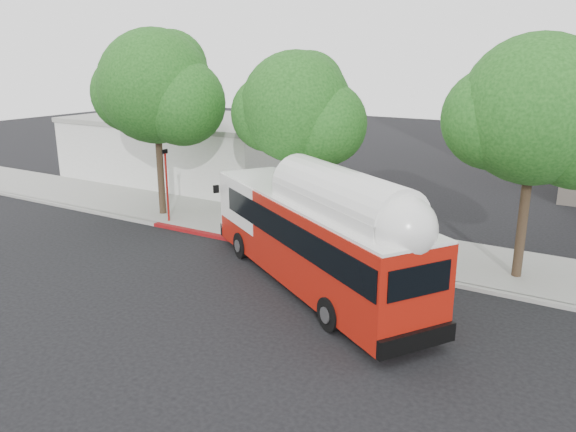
# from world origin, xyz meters

# --- Properties ---
(ground) EXTENTS (120.00, 120.00, 0.00)m
(ground) POSITION_xyz_m (0.00, 0.00, 0.00)
(ground) COLOR black
(ground) RESTS_ON ground
(sidewalk) EXTENTS (60.00, 5.00, 0.15)m
(sidewalk) POSITION_xyz_m (0.00, 6.50, 0.07)
(sidewalk) COLOR gray
(sidewalk) RESTS_ON ground
(curb_strip) EXTENTS (60.00, 0.30, 0.15)m
(curb_strip) POSITION_xyz_m (0.00, 3.90, 0.07)
(curb_strip) COLOR gray
(curb_strip) RESTS_ON ground
(red_curb_segment) EXTENTS (10.00, 0.32, 0.16)m
(red_curb_segment) POSITION_xyz_m (-3.00, 3.90, 0.08)
(red_curb_segment) COLOR maroon
(red_curb_segment) RESTS_ON ground
(street_tree_left) EXTENTS (6.67, 5.80, 9.74)m
(street_tree_left) POSITION_xyz_m (-8.53, 5.56, 6.60)
(street_tree_left) COLOR #2D2116
(street_tree_left) RESTS_ON ground
(street_tree_mid) EXTENTS (5.75, 5.00, 8.62)m
(street_tree_mid) POSITION_xyz_m (-0.59, 6.06, 5.91)
(street_tree_mid) COLOR #2D2116
(street_tree_mid) RESTS_ON ground
(street_tree_right) EXTENTS (6.21, 5.40, 9.18)m
(street_tree_right) POSITION_xyz_m (9.44, 5.86, 6.26)
(street_tree_right) COLOR #2D2116
(street_tree_right) RESTS_ON ground
(low_commercial_bldg) EXTENTS (16.20, 10.20, 4.25)m
(low_commercial_bldg) POSITION_xyz_m (-14.00, 14.00, 2.15)
(low_commercial_bldg) COLOR silver
(low_commercial_bldg) RESTS_ON ground
(transit_bus) EXTENTS (12.25, 8.93, 3.87)m
(transit_bus) POSITION_xyz_m (2.55, 1.16, 1.81)
(transit_bus) COLOR #A3160B
(transit_bus) RESTS_ON ground
(signal_pole) EXTENTS (0.11, 0.36, 3.85)m
(signal_pole) POSITION_xyz_m (-7.71, 4.56, 1.98)
(signal_pole) COLOR #A41611
(signal_pole) RESTS_ON ground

